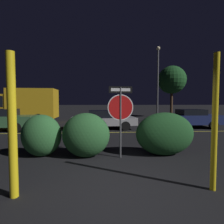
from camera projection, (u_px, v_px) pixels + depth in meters
ground_plane at (117, 193)px, 3.51m from camera, size 260.00×260.00×0.00m
road_center_stripe at (106, 132)px, 10.63m from camera, size 35.46×0.12×0.01m
stop_sign at (121, 108)px, 5.70m from camera, size 0.85×0.07×2.35m
yellow_pole_left at (12, 126)px, 3.31m from camera, size 0.16×0.16×2.77m
yellow_pole_right at (215, 123)px, 3.57m from camera, size 0.11×0.11×2.83m
hedge_bush_1 at (42, 135)px, 5.92m from camera, size 1.32×0.98×1.42m
hedge_bush_2 at (86, 135)px, 5.82m from camera, size 1.57×1.03×1.48m
hedge_bush_3 at (165, 134)px, 6.03m from camera, size 2.01×0.99×1.49m
passing_car_1 at (0, 120)px, 11.27m from camera, size 4.53×2.12×1.41m
passing_car_2 at (103, 120)px, 12.04m from camera, size 4.57×2.16×1.28m
passing_car_3 at (189, 118)px, 12.56m from camera, size 4.31×1.87×1.34m
delivery_truck at (19, 104)px, 16.12m from camera, size 6.66×2.65×3.08m
street_lamp at (158, 78)px, 16.46m from camera, size 0.37×0.37×7.08m
tree_0 at (172, 80)px, 21.63m from camera, size 3.44×3.44×6.35m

